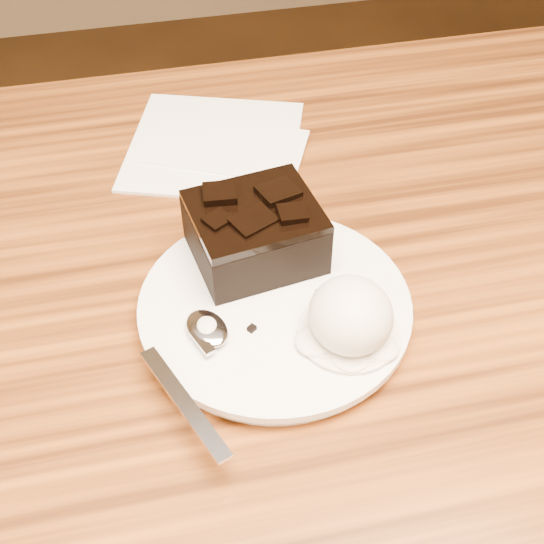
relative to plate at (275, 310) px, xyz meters
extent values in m
cylinder|color=white|center=(0.00, 0.00, 0.00)|extent=(0.21, 0.21, 0.02)
cube|color=black|center=(0.00, 0.05, 0.03)|extent=(0.11, 0.10, 0.04)
ellipsoid|color=silver|center=(0.05, -0.04, 0.03)|extent=(0.06, 0.06, 0.05)
cylinder|color=silver|center=(0.05, -0.04, 0.01)|extent=(0.08, 0.08, 0.00)
cube|color=white|center=(-0.01, 0.23, -0.01)|extent=(0.21, 0.21, 0.01)
cube|color=black|center=(-0.02, -0.02, 0.01)|extent=(0.01, 0.01, 0.00)
cube|color=black|center=(0.04, 0.00, 0.01)|extent=(0.01, 0.01, 0.00)
camera|label=1|loc=(-0.08, -0.37, 0.43)|focal=48.98mm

